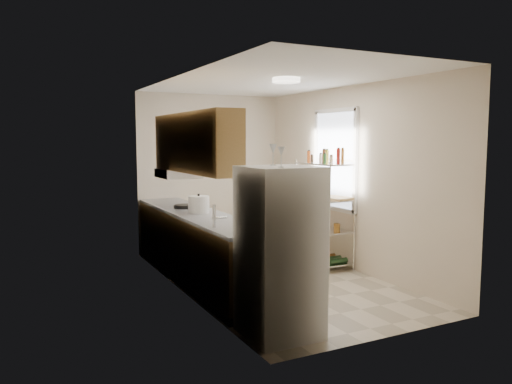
{
  "coord_description": "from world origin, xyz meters",
  "views": [
    {
      "loc": [
        -3.15,
        -5.66,
        1.85
      ],
      "look_at": [
        -0.13,
        0.25,
        1.15
      ],
      "focal_mm": 35.0,
      "sensor_mm": 36.0,
      "label": 1
    }
  ],
  "objects_px": {
    "refrigerator": "(280,252)",
    "cutting_board": "(336,198)",
    "frying_pan_large": "(185,206)",
    "espresso_machine": "(312,187)",
    "rice_cooker": "(199,205)"
  },
  "relations": [
    {
      "from": "refrigerator",
      "to": "cutting_board",
      "type": "height_order",
      "value": "refrigerator"
    },
    {
      "from": "frying_pan_large",
      "to": "espresso_machine",
      "type": "relative_size",
      "value": 1.07
    },
    {
      "from": "rice_cooker",
      "to": "espresso_machine",
      "type": "height_order",
      "value": "espresso_machine"
    },
    {
      "from": "cutting_board",
      "to": "espresso_machine",
      "type": "xyz_separation_m",
      "value": [
        -0.04,
        0.57,
        0.12
      ]
    },
    {
      "from": "espresso_machine",
      "to": "rice_cooker",
      "type": "bearing_deg",
      "value": 175.91
    },
    {
      "from": "refrigerator",
      "to": "rice_cooker",
      "type": "xyz_separation_m",
      "value": [
        -0.03,
        2.06,
        0.21
      ]
    },
    {
      "from": "refrigerator",
      "to": "frying_pan_large",
      "type": "height_order",
      "value": "refrigerator"
    },
    {
      "from": "rice_cooker",
      "to": "espresso_machine",
      "type": "xyz_separation_m",
      "value": [
        1.9,
        0.25,
        0.13
      ]
    },
    {
      "from": "refrigerator",
      "to": "frying_pan_large",
      "type": "relative_size",
      "value": 5.7
    },
    {
      "from": "rice_cooker",
      "to": "espresso_machine",
      "type": "distance_m",
      "value": 1.92
    },
    {
      "from": "frying_pan_large",
      "to": "cutting_board",
      "type": "distance_m",
      "value": 2.13
    },
    {
      "from": "cutting_board",
      "to": "refrigerator",
      "type": "bearing_deg",
      "value": -137.73
    },
    {
      "from": "rice_cooker",
      "to": "frying_pan_large",
      "type": "height_order",
      "value": "rice_cooker"
    },
    {
      "from": "frying_pan_large",
      "to": "espresso_machine",
      "type": "bearing_deg",
      "value": -31.65
    },
    {
      "from": "rice_cooker",
      "to": "cutting_board",
      "type": "height_order",
      "value": "rice_cooker"
    }
  ]
}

